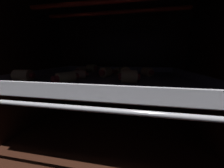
% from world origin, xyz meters
% --- Properties ---
extents(ground_plane, '(0.62, 0.48, 0.01)m').
position_xyz_m(ground_plane, '(0.00, 0.00, -0.01)').
color(ground_plane, black).
extents(oven_wall_back, '(0.62, 0.01, 0.42)m').
position_xyz_m(oven_wall_back, '(0.00, 0.23, 0.21)').
color(oven_wall_back, black).
rests_on(oven_wall_back, ground_plane).
extents(oven_wall_left, '(0.01, 0.45, 0.42)m').
position_xyz_m(oven_wall_left, '(-0.30, 0.00, 0.21)').
color(oven_wall_left, black).
rests_on(oven_wall_left, ground_plane).
extents(oven_wall_right, '(0.01, 0.45, 0.42)m').
position_xyz_m(oven_wall_right, '(0.30, 0.00, 0.21)').
color(oven_wall_right, black).
rests_on(oven_wall_right, ground_plane).
extents(heating_element, '(0.48, 0.18, 0.01)m').
position_xyz_m(heating_element, '(0.00, 0.00, 0.40)').
color(heating_element, maroon).
extents(oven_rack_mid, '(0.57, 0.44, 0.01)m').
position_xyz_m(oven_rack_mid, '(0.00, 0.00, 0.18)').
color(oven_rack_mid, slate).
extents(baking_tray_mid, '(0.48, 0.37, 0.03)m').
position_xyz_m(baking_tray_mid, '(0.00, 0.00, 0.19)').
color(baking_tray_mid, gray).
rests_on(baking_tray_mid, oven_rack_mid).
extents(pig_in_blanket_mid_0, '(0.03, 0.05, 0.02)m').
position_xyz_m(pig_in_blanket_mid_0, '(-0.13, 0.08, 0.20)').
color(pig_in_blanket_mid_0, '#D7BA84').
rests_on(pig_in_blanket_mid_0, baking_tray_mid).
extents(pig_in_blanket_mid_1, '(0.04, 0.06, 0.03)m').
position_xyz_m(pig_in_blanket_mid_1, '(-0.08, -0.10, 0.20)').
color(pig_in_blanket_mid_1, '#D4C17F').
rests_on(pig_in_blanket_mid_1, baking_tray_mid).
extents(pig_in_blanket_mid_2, '(0.05, 0.04, 0.02)m').
position_xyz_m(pig_in_blanket_mid_2, '(-0.08, -0.04, 0.20)').
color(pig_in_blanket_mid_2, '#E0B280').
rests_on(pig_in_blanket_mid_2, baking_tray_mid).
extents(pig_in_blanket_mid_3, '(0.04, 0.06, 0.03)m').
position_xyz_m(pig_in_blanket_mid_3, '(0.05, 0.01, 0.21)').
color(pig_in_blanket_mid_3, '#ECC570').
rests_on(pig_in_blanket_mid_3, baking_tray_mid).
extents(pig_in_blanket_mid_4, '(0.04, 0.05, 0.03)m').
position_xyz_m(pig_in_blanket_mid_4, '(-0.01, 0.01, 0.21)').
color(pig_in_blanket_mid_4, tan).
rests_on(pig_in_blanket_mid_4, baking_tray_mid).
extents(pig_in_blanket_mid_5, '(0.06, 0.04, 0.03)m').
position_xyz_m(pig_in_blanket_mid_5, '(-0.10, 0.13, 0.21)').
color(pig_in_blanket_mid_5, '#D3C678').
rests_on(pig_in_blanket_mid_5, baking_tray_mid).
extents(pig_in_blanket_mid_6, '(0.05, 0.03, 0.03)m').
position_xyz_m(pig_in_blanket_mid_6, '(0.06, -0.07, 0.21)').
color(pig_in_blanket_mid_6, '#EBC47A').
rests_on(pig_in_blanket_mid_6, baking_tray_mid).
extents(pig_in_blanket_mid_7, '(0.06, 0.04, 0.03)m').
position_xyz_m(pig_in_blanket_mid_7, '(-0.20, -0.10, 0.21)').
color(pig_in_blanket_mid_7, '#E7BB7D').
rests_on(pig_in_blanket_mid_7, baking_tray_mid).
extents(pig_in_blanket_mid_8, '(0.04, 0.06, 0.03)m').
position_xyz_m(pig_in_blanket_mid_8, '(0.02, 0.06, 0.20)').
color(pig_in_blanket_mid_8, '#D6BA72').
rests_on(pig_in_blanket_mid_8, baking_tray_mid).
extents(pig_in_blanket_mid_9, '(0.04, 0.05, 0.03)m').
position_xyz_m(pig_in_blanket_mid_9, '(0.12, 0.05, 0.20)').
color(pig_in_blanket_mid_9, '#E4B873').
rests_on(pig_in_blanket_mid_9, baking_tray_mid).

